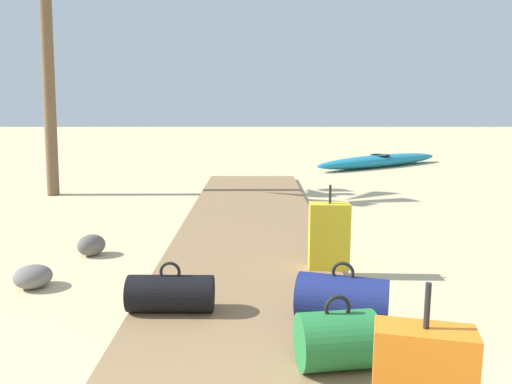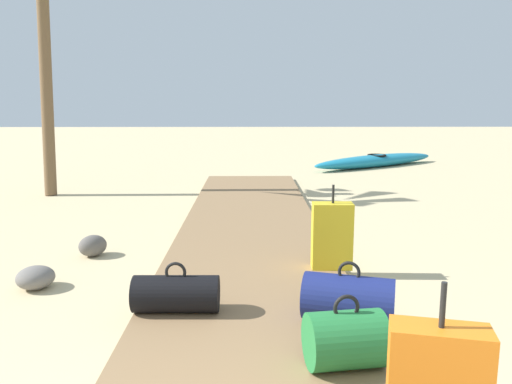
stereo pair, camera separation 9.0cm
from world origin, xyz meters
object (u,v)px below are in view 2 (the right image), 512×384
object	(u,v)px
duffel_bag_navy	(348,299)
kayak	(377,161)
duffel_bag_green	(345,339)
duffel_bag_black	(176,294)
suitcase_yellow	(332,236)

from	to	relation	value
duffel_bag_navy	kayak	bearing A→B (deg)	74.76
duffel_bag_green	duffel_bag_black	world-z (taller)	duffel_bag_green
duffel_bag_black	kayak	bearing A→B (deg)	67.48
duffel_bag_navy	kayak	size ratio (longest dim) A/B	0.19
duffel_bag_black	duffel_bag_navy	size ratio (longest dim) A/B	0.91
duffel_bag_green	kayak	xyz separation A→B (m)	(2.76, 10.26, -0.10)
kayak	duffel_bag_green	bearing A→B (deg)	-105.08
kayak	duffel_bag_black	bearing A→B (deg)	-112.52
duffel_bag_black	kayak	size ratio (longest dim) A/B	0.17
duffel_bag_black	duffel_bag_navy	distance (m)	1.30
duffel_bag_black	suitcase_yellow	size ratio (longest dim) A/B	0.80
suitcase_yellow	duffel_bag_navy	size ratio (longest dim) A/B	1.13
duffel_bag_black	kayak	xyz separation A→B (m)	(3.91, 9.42, -0.07)
duffel_bag_black	kayak	distance (m)	10.20
duffel_bag_black	suitcase_yellow	bearing A→B (deg)	36.90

